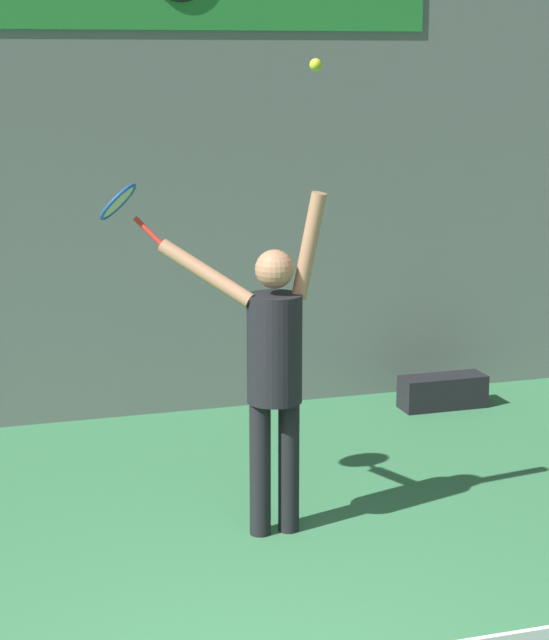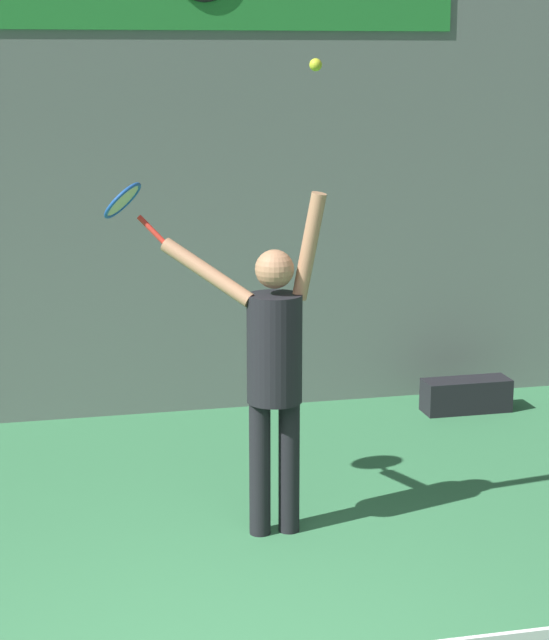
# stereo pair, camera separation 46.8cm
# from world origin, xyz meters

# --- Properties ---
(back_wall) EXTENTS (18.00, 0.10, 5.00)m
(back_wall) POSITION_xyz_m (0.00, 4.64, 2.50)
(back_wall) COLOR slate
(back_wall) RESTS_ON ground_plane
(tennis_player) EXTENTS (0.94, 0.57, 2.10)m
(tennis_player) POSITION_xyz_m (0.65, 1.99, 1.09)
(tennis_player) COLOR black
(tennis_player) RESTS_ON ground_plane
(tennis_racket) EXTENTS (0.42, 0.37, 0.38)m
(tennis_racket) POSITION_xyz_m (-0.15, 2.48, 2.00)
(tennis_racket) COLOR red
(tennis_ball) EXTENTS (0.07, 0.07, 0.07)m
(tennis_ball) POSITION_xyz_m (0.88, 1.91, 2.82)
(tennis_ball) COLOR #CCDB2D
(equipment_bag) EXTENTS (0.72, 0.26, 0.27)m
(equipment_bag) POSITION_xyz_m (2.77, 4.05, 0.14)
(equipment_bag) COLOR black
(equipment_bag) RESTS_ON ground_plane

